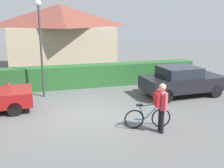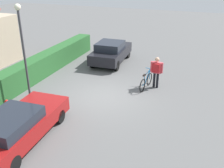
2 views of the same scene
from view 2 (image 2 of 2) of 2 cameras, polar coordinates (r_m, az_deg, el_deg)
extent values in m
plane|color=#595959|center=(13.08, -1.75, -2.75)|extent=(60.00, 60.00, 0.00)
cube|color=#265929|center=(15.04, -18.00, 2.25)|extent=(14.19, 0.90, 1.22)
cube|color=maroon|center=(10.28, -19.42, -8.68)|extent=(4.48, 1.97, 0.59)
cube|color=#1E232D|center=(9.70, -21.61, -7.67)|extent=(2.23, 1.66, 0.41)
cylinder|color=black|center=(11.87, -18.08, -5.51)|extent=(0.57, 0.21, 0.56)
cylinder|color=black|center=(11.07, -11.31, -6.97)|extent=(0.57, 0.21, 0.56)
cylinder|color=black|center=(9.10, -20.71, -15.98)|extent=(0.57, 0.21, 0.56)
cube|color=black|center=(17.63, -0.19, 6.76)|extent=(4.04, 2.00, 0.65)
cube|color=#1E232D|center=(17.26, -0.44, 8.34)|extent=(1.87, 1.69, 0.48)
cylinder|color=black|center=(19.20, -1.25, 7.20)|extent=(0.65, 0.21, 0.64)
cylinder|color=black|center=(18.74, 3.53, 6.72)|extent=(0.65, 0.21, 0.64)
cylinder|color=black|center=(16.81, -4.32, 4.64)|extent=(0.65, 0.21, 0.64)
cylinder|color=black|center=(16.28, 1.06, 4.04)|extent=(0.65, 0.21, 0.64)
torus|color=black|center=(14.36, 8.16, 1.07)|extent=(0.69, 0.15, 0.69)
torus|color=black|center=(13.53, 6.66, -0.34)|extent=(0.69, 0.15, 0.69)
cylinder|color=#1972B2|center=(13.99, 7.78, 1.72)|extent=(0.63, 0.12, 0.63)
cylinder|color=#1972B2|center=(13.67, 7.15, 0.96)|extent=(0.23, 0.07, 0.51)
cylinder|color=#1972B2|center=(13.80, 7.65, 2.39)|extent=(0.74, 0.14, 0.12)
cylinder|color=#1972B2|center=(13.69, 6.96, -0.09)|extent=(0.37, 0.09, 0.05)
cylinder|color=#1972B2|center=(14.25, 8.23, 2.15)|extent=(0.04, 0.04, 0.58)
cube|color=black|center=(13.48, 7.06, 1.92)|extent=(0.23, 0.13, 0.06)
cylinder|color=#1972B2|center=(14.13, 8.31, 3.36)|extent=(0.10, 0.50, 0.03)
cylinder|color=black|center=(14.10, 9.20, 0.89)|extent=(0.13, 0.13, 0.84)
cylinder|color=black|center=(14.06, 9.89, 0.77)|extent=(0.13, 0.13, 0.84)
cube|color=#DB4C56|center=(13.82, 9.75, 3.57)|extent=(0.23, 0.50, 0.60)
sphere|color=tan|center=(13.67, 9.88, 5.32)|extent=(0.23, 0.23, 0.23)
cylinder|color=#DB4C56|center=(13.89, 8.58, 3.82)|extent=(0.09, 0.09, 0.57)
cylinder|color=#DB4C56|center=(13.75, 10.94, 3.43)|extent=(0.09, 0.09, 0.57)
cube|color=#A6191E|center=(13.66, 9.57, 3.48)|extent=(0.19, 0.40, 0.45)
cylinder|color=#38383D|center=(12.50, -18.53, 5.30)|extent=(0.10, 0.10, 4.28)
sphere|color=#F2EDCC|center=(12.01, -19.99, 15.55)|extent=(0.28, 0.28, 0.28)
cylinder|color=red|center=(12.09, -21.78, -5.16)|extent=(0.20, 0.20, 0.70)
sphere|color=red|center=(11.92, -22.05, -3.60)|extent=(0.18, 0.18, 0.18)
camera|label=1|loc=(10.52, 49.93, 3.88)|focal=42.59mm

